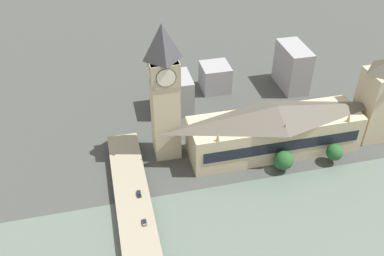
{
  "coord_description": "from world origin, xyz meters",
  "views": [
    {
      "loc": [
        -152.73,
        77.55,
        153.32
      ],
      "look_at": [
        19.8,
        36.79,
        19.36
      ],
      "focal_mm": 40.0,
      "sensor_mm": 36.0,
      "label": 1
    }
  ],
  "objects": [
    {
      "name": "car_southbound_lead",
      "position": [
        -7.55,
        69.16,
        5.91
      ],
      "size": [
        4.4,
        1.79,
        1.54
      ],
      "color": "black",
      "rests_on": "road_bridge"
    },
    {
      "name": "car_northbound_lead",
      "position": [
        -25.3,
        69.12,
        5.89
      ],
      "size": [
        4.04,
        1.94,
        1.45
      ],
      "color": "slate",
      "rests_on": "road_bridge"
    },
    {
      "name": "victoria_tower",
      "position": [
        15.39,
        -67.69,
        24.76
      ],
      "size": [
        18.13,
        18.13,
        53.51
      ],
      "color": "#C1B28E",
      "rests_on": "ground_plane"
    },
    {
      "name": "city_block_west",
      "position": [
        84.4,
        5.71,
        8.86
      ],
      "size": [
        18.66,
        18.26,
        17.71
      ],
      "color": "#939399",
      "rests_on": "ground_plane"
    },
    {
      "name": "city_block_east",
      "position": [
        66.7,
        37.77,
        11.53
      ],
      "size": [
        22.22,
        22.32,
        23.05
      ],
      "color": "#939399",
      "rests_on": "ground_plane"
    },
    {
      "name": "tree_embankment_mid",
      "position": [
        -2.54,
        -35.32,
        7.16
      ],
      "size": [
        8.86,
        8.86,
        11.6
      ],
      "color": "brown",
      "rests_on": "ground_plane"
    },
    {
      "name": "city_block_center",
      "position": [
        76.12,
        -45.1,
        14.59
      ],
      "size": [
        29.28,
        15.02,
        29.18
      ],
      "color": "#939399",
      "rests_on": "ground_plane"
    },
    {
      "name": "tree_embankment_far",
      "position": [
        -1.95,
        -6.91,
        6.85
      ],
      "size": [
        9.95,
        9.95,
        11.83
      ],
      "color": "brown",
      "rests_on": "ground_plane"
    },
    {
      "name": "clock_tower",
      "position": [
        26.42,
        49.41,
        40.36
      ],
      "size": [
        14.81,
        14.81,
        75.56
      ],
      "color": "#C1B28E",
      "rests_on": "ground_plane"
    },
    {
      "name": "tree_embankment_near",
      "position": [
        -1.52,
        -5.6,
        5.8
      ],
      "size": [
        7.93,
        7.93,
        9.77
      ],
      "color": "brown",
      "rests_on": "ground_plane"
    },
    {
      "name": "parliament_hall",
      "position": [
        15.33,
        -8.0,
        14.44
      ],
      "size": [
        25.12,
        93.25,
        29.11
      ],
      "color": "#C1B28E",
      "rests_on": "ground_plane"
    },
    {
      "name": "road_bridge",
      "position": [
        -37.03,
        72.45,
        4.2
      ],
      "size": [
        156.1,
        16.52,
        5.16
      ],
      "color": "gray",
      "rests_on": "ground_plane"
    },
    {
      "name": "river_water",
      "position": [
        -37.03,
        0.0,
        0.15
      ],
      "size": [
        62.05,
        360.0,
        0.3
      ],
      "primitive_type": "cube",
      "color": "slate",
      "rests_on": "ground_plane"
    },
    {
      "name": "ground_plane",
      "position": [
        0.0,
        0.0,
        0.0
      ],
      "size": [
        600.0,
        600.0,
        0.0
      ],
      "primitive_type": "plane",
      "color": "#424442"
    }
  ]
}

